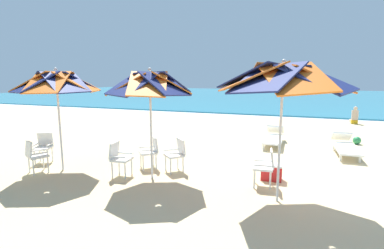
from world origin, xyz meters
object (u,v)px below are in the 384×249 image
plastic_chair_1 (119,157)px  beach_umbrella_2 (57,83)px  beach_umbrella_0 (283,79)px  beach_ball (357,140)px  sun_lounger_1 (273,137)px  beachgoer_seated (354,118)px  cooler_box (272,172)px  plastic_chair_4 (35,154)px  plastic_chair_0 (266,165)px  plastic_chair_2 (151,150)px  plastic_chair_3 (177,153)px  plastic_chair_5 (44,146)px  sun_lounger_0 (345,146)px  beach_umbrella_1 (150,85)px

plastic_chair_1 → beach_umbrella_2: 2.51m
beach_umbrella_0 → beach_ball: beach_umbrella_0 is taller
beach_umbrella_2 → sun_lounger_1: beach_umbrella_2 is taller
beach_ball → beachgoer_seated: bearing=82.2°
beach_umbrella_0 → cooler_box: 2.55m
beach_umbrella_2 → plastic_chair_4: size_ratio=3.13×
plastic_chair_0 → beach_umbrella_2: bearing=-173.0°
plastic_chair_2 → cooler_box: bearing=2.9°
plastic_chair_4 → sun_lounger_1: 7.71m
plastic_chair_3 → beachgoer_seated: beachgoer_seated is taller
plastic_chair_5 → beach_ball: (9.01, 5.70, -0.36)m
sun_lounger_0 → beach_ball: 1.87m
plastic_chair_4 → sun_lounger_1: bearing=44.1°
plastic_chair_4 → beach_ball: 10.67m
plastic_chair_4 → cooler_box: (5.80, 1.58, -0.30)m
plastic_chair_0 → sun_lounger_1: 4.28m
sun_lounger_1 → beach_ball: size_ratio=7.58×
plastic_chair_0 → plastic_chair_5: bearing=-177.5°
plastic_chair_4 → sun_lounger_0: plastic_chair_4 is taller
sun_lounger_0 → beach_ball: bearing=70.4°
beach_umbrella_2 → beachgoer_seated: bearing=52.7°
plastic_chair_2 → plastic_chair_5: same height
cooler_box → beach_umbrella_1: bearing=-162.3°
plastic_chair_2 → plastic_chair_3: size_ratio=1.00×
plastic_chair_1 → beach_umbrella_2: size_ratio=0.32×
plastic_chair_1 → plastic_chair_4: bearing=-165.6°
plastic_chair_0 → cooler_box: plastic_chair_0 is taller
plastic_chair_1 → plastic_chair_5: bearing=174.4°
plastic_chair_3 → cooler_box: 2.45m
beach_umbrella_0 → plastic_chair_3: beach_umbrella_0 is taller
beach_ball → beach_umbrella_2: bearing=-142.8°
plastic_chair_0 → plastic_chair_2: (-3.10, 0.33, 0.00)m
beach_umbrella_0 → plastic_chair_3: 3.43m
beach_umbrella_1 → plastic_chair_1: beach_umbrella_1 is taller
plastic_chair_5 → plastic_chair_2: bearing=10.6°
plastic_chair_4 → beach_umbrella_2: bearing=44.8°
beach_umbrella_2 → plastic_chair_5: (-1.02, 0.37, -1.83)m
plastic_chair_4 → beachgoer_seated: bearing=52.4°
plastic_chair_5 → beach_ball: bearing=32.3°
beach_umbrella_0 → sun_lounger_0: 5.21m
plastic_chair_5 → beach_umbrella_2: bearing=-20.0°
beach_umbrella_1 → plastic_chair_4: bearing=-167.0°
beach_umbrella_1 → plastic_chair_5: bearing=177.9°
plastic_chair_2 → plastic_chair_4: same height
beach_umbrella_1 → plastic_chair_3: size_ratio=3.11×
sun_lounger_1 → plastic_chair_2: bearing=-126.7°
beach_umbrella_0 → plastic_chair_1: (-3.84, 0.18, -1.95)m
sun_lounger_1 → plastic_chair_3: bearing=-118.6°
plastic_chair_0 → plastic_chair_1: size_ratio=1.00×
plastic_chair_0 → plastic_chair_2: 3.12m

